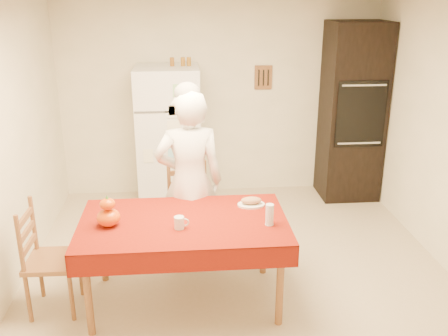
{
  "coord_description": "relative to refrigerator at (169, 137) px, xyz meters",
  "views": [
    {
      "loc": [
        -0.49,
        -3.98,
        2.54
      ],
      "look_at": [
        -0.13,
        0.2,
        1.04
      ],
      "focal_mm": 40.0,
      "sensor_mm": 36.0,
      "label": 1
    }
  ],
  "objects": [
    {
      "name": "floor",
      "position": [
        0.65,
        -1.88,
        -0.85
      ],
      "size": [
        4.5,
        4.5,
        0.0
      ],
      "primitive_type": "plane",
      "color": "tan",
      "rests_on": "ground"
    },
    {
      "name": "room_shell",
      "position": [
        0.65,
        -1.88,
        0.77
      ],
      "size": [
        4.02,
        4.52,
        2.51
      ],
      "color": "white",
      "rests_on": "ground"
    },
    {
      "name": "refrigerator",
      "position": [
        0.0,
        0.0,
        0.0
      ],
      "size": [
        0.75,
        0.74,
        1.7
      ],
      "color": "white",
      "rests_on": "floor"
    },
    {
      "name": "oven_cabinet",
      "position": [
        2.28,
        0.05,
        0.25
      ],
      "size": [
        0.7,
        0.62,
        2.2
      ],
      "color": "black",
      "rests_on": "floor"
    },
    {
      "name": "dining_table",
      "position": [
        0.15,
        -2.16,
        -0.16
      ],
      "size": [
        1.7,
        1.0,
        0.76
      ],
      "color": "brown",
      "rests_on": "floor"
    },
    {
      "name": "chair_far",
      "position": [
        0.21,
        -1.32,
        -0.34
      ],
      "size": [
        0.48,
        0.46,
        0.95
      ],
      "rotation": [
        0.0,
        0.0,
        0.15
      ],
      "color": "brown",
      "rests_on": "floor"
    },
    {
      "name": "chair_left",
      "position": [
        -1.0,
        -2.17,
        -0.34
      ],
      "size": [
        0.41,
        0.43,
        0.95
      ],
      "rotation": [
        0.0,
        0.0,
        1.55
      ],
      "color": "brown",
      "rests_on": "floor"
    },
    {
      "name": "seated_woman",
      "position": [
        0.21,
        -1.58,
        0.02
      ],
      "size": [
        0.66,
        0.45,
        1.74
      ],
      "primitive_type": "imported",
      "rotation": [
        0.0,
        0.0,
        3.2
      ],
      "color": "white",
      "rests_on": "floor"
    },
    {
      "name": "coffee_mug",
      "position": [
        0.12,
        -2.3,
        -0.04
      ],
      "size": [
        0.08,
        0.08,
        0.1
      ],
      "primitive_type": "cylinder",
      "color": "silver",
      "rests_on": "dining_table"
    },
    {
      "name": "pumpkin_lower",
      "position": [
        -0.44,
        -2.19,
        -0.02
      ],
      "size": [
        0.19,
        0.19,
        0.14
      ],
      "primitive_type": "ellipsoid",
      "color": "#DA4205",
      "rests_on": "dining_table"
    },
    {
      "name": "pumpkin_upper",
      "position": [
        -0.44,
        -2.19,
        0.1
      ],
      "size": [
        0.12,
        0.12,
        0.09
      ],
      "primitive_type": "ellipsoid",
      "color": "#DA4F05",
      "rests_on": "pumpkin_lower"
    },
    {
      "name": "wine_glass",
      "position": [
        0.84,
        -2.29,
        -0.0
      ],
      "size": [
        0.07,
        0.07,
        0.18
      ],
      "primitive_type": "cylinder",
      "color": "silver",
      "rests_on": "dining_table"
    },
    {
      "name": "bread_plate",
      "position": [
        0.74,
        -1.91,
        -0.08
      ],
      "size": [
        0.24,
        0.24,
        0.02
      ],
      "primitive_type": "cylinder",
      "color": "white",
      "rests_on": "dining_table"
    },
    {
      "name": "bread_loaf",
      "position": [
        0.74,
        -1.91,
        -0.04
      ],
      "size": [
        0.18,
        0.1,
        0.06
      ],
      "primitive_type": "ellipsoid",
      "color": "tan",
      "rests_on": "bread_plate"
    },
    {
      "name": "spice_jar_left",
      "position": [
        0.07,
        0.05,
        0.9
      ],
      "size": [
        0.05,
        0.05,
        0.1
      ],
      "primitive_type": "cylinder",
      "color": "brown",
      "rests_on": "refrigerator"
    },
    {
      "name": "spice_jar_mid",
      "position": [
        0.19,
        0.05,
        0.9
      ],
      "size": [
        0.05,
        0.05,
        0.1
      ],
      "primitive_type": "cylinder",
      "color": "#915D1A",
      "rests_on": "refrigerator"
    },
    {
      "name": "spice_jar_right",
      "position": [
        0.26,
        0.05,
        0.9
      ],
      "size": [
        0.05,
        0.05,
        0.1
      ],
      "primitive_type": "cylinder",
      "color": "#91611A",
      "rests_on": "refrigerator"
    }
  ]
}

